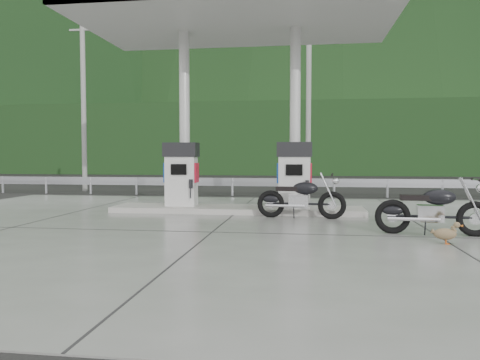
# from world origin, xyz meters

# --- Properties ---
(ground) EXTENTS (160.00, 160.00, 0.00)m
(ground) POSITION_xyz_m (0.00, 0.00, 0.00)
(ground) COLOR black
(ground) RESTS_ON ground
(forecourt_apron) EXTENTS (18.00, 14.00, 0.02)m
(forecourt_apron) POSITION_xyz_m (0.00, 0.00, 0.01)
(forecourt_apron) COLOR slate
(forecourt_apron) RESTS_ON ground
(pump_island) EXTENTS (7.00, 1.40, 0.15)m
(pump_island) POSITION_xyz_m (0.00, 2.50, 0.10)
(pump_island) COLOR #9E9A93
(pump_island) RESTS_ON forecourt_apron
(gas_pump_left) EXTENTS (0.95, 0.55, 1.80)m
(gas_pump_left) POSITION_xyz_m (-1.60, 2.50, 1.07)
(gas_pump_left) COLOR silver
(gas_pump_left) RESTS_ON pump_island
(gas_pump_right) EXTENTS (0.95, 0.55, 1.80)m
(gas_pump_right) POSITION_xyz_m (1.60, 2.50, 1.07)
(gas_pump_right) COLOR silver
(gas_pump_right) RESTS_ON pump_island
(canopy_column_left) EXTENTS (0.30, 0.30, 5.00)m
(canopy_column_left) POSITION_xyz_m (-1.60, 2.90, 2.67)
(canopy_column_left) COLOR silver
(canopy_column_left) RESTS_ON pump_island
(canopy_column_right) EXTENTS (0.30, 0.30, 5.00)m
(canopy_column_right) POSITION_xyz_m (1.60, 2.90, 2.67)
(canopy_column_right) COLOR silver
(canopy_column_right) RESTS_ON pump_island
(canopy_roof) EXTENTS (8.50, 5.00, 0.40)m
(canopy_roof) POSITION_xyz_m (0.00, 2.50, 5.37)
(canopy_roof) COLOR silver
(canopy_roof) RESTS_ON canopy_column_left
(guardrail) EXTENTS (26.00, 0.16, 1.42)m
(guardrail) POSITION_xyz_m (0.00, 8.00, 0.71)
(guardrail) COLOR #A3A5AB
(guardrail) RESTS_ON ground
(road) EXTENTS (60.00, 7.00, 0.01)m
(road) POSITION_xyz_m (0.00, 11.50, 0.00)
(road) COLOR black
(road) RESTS_ON ground
(utility_pole_a) EXTENTS (0.22, 0.22, 8.00)m
(utility_pole_a) POSITION_xyz_m (-8.00, 9.50, 4.00)
(utility_pole_a) COLOR gray
(utility_pole_a) RESTS_ON ground
(utility_pole_b) EXTENTS (0.22, 0.22, 8.00)m
(utility_pole_b) POSITION_xyz_m (2.00, 9.50, 4.00)
(utility_pole_b) COLOR gray
(utility_pole_b) RESTS_ON ground
(tree_band) EXTENTS (80.00, 6.00, 6.00)m
(tree_band) POSITION_xyz_m (0.00, 30.00, 3.00)
(tree_band) COLOR black
(tree_band) RESTS_ON ground
(forested_hills) EXTENTS (100.00, 40.00, 140.00)m
(forested_hills) POSITION_xyz_m (0.00, 60.00, 0.00)
(forested_hills) COLOR black
(forested_hills) RESTS_ON ground
(motorcycle_left) EXTENTS (2.14, 0.82, 0.99)m
(motorcycle_left) POSITION_xyz_m (1.80, 1.46, 0.52)
(motorcycle_left) COLOR black
(motorcycle_left) RESTS_ON forecourt_apron
(motorcycle_right) EXTENTS (2.15, 0.85, 0.99)m
(motorcycle_right) POSITION_xyz_m (4.44, -0.70, 0.52)
(motorcycle_right) COLOR black
(motorcycle_right) RESTS_ON forecourt_apron
(duck) EXTENTS (0.49, 0.20, 0.35)m
(duck) POSITION_xyz_m (4.39, -1.67, 0.19)
(duck) COLOR brown
(duck) RESTS_ON forecourt_apron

